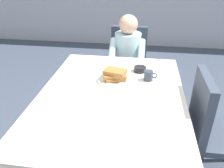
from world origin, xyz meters
TOP-DOWN VIEW (x-y plane):
  - ground_plane at (0.00, 0.00)m, footprint 14.00×14.00m
  - dining_table_main at (0.00, 0.00)m, footprint 1.12×1.52m
  - chair_diner at (0.04, 1.17)m, footprint 0.44×0.45m
  - diner_person at (0.04, 1.01)m, footprint 0.40×0.43m
  - chair_right_side at (0.77, 0.00)m, footprint 0.45×0.44m
  - plate_breakfast at (-0.01, 0.21)m, footprint 0.28×0.28m
  - breakfast_stack at (0.00, 0.21)m, footprint 0.21×0.17m
  - cup_coffee at (0.28, 0.27)m, footprint 0.11×0.08m
  - bowl_butter at (0.20, 0.43)m, footprint 0.11×0.11m
  - fork_left_of_plate at (-0.20, 0.19)m, footprint 0.03×0.18m
  - knife_right_of_plate at (0.18, 0.19)m, footprint 0.03×0.20m
  - spoon_near_edge at (0.02, -0.08)m, footprint 0.15×0.04m
  - napkin_folded at (-0.29, 0.07)m, footprint 0.19×0.15m

SIDE VIEW (x-z plane):
  - ground_plane at x=0.00m, z-range 0.00..0.00m
  - chair_diner at x=0.04m, z-range 0.06..0.99m
  - chair_right_side at x=0.77m, z-range 0.06..0.99m
  - dining_table_main at x=0.00m, z-range 0.28..1.02m
  - diner_person at x=0.04m, z-range 0.11..1.23m
  - fork_left_of_plate at x=-0.20m, z-range 0.74..0.74m
  - knife_right_of_plate at x=0.18m, z-range 0.74..0.74m
  - spoon_near_edge at x=0.02m, z-range 0.74..0.74m
  - napkin_folded at x=-0.29m, z-range 0.74..0.75m
  - plate_breakfast at x=-0.01m, z-range 0.74..0.76m
  - bowl_butter at x=0.20m, z-range 0.74..0.78m
  - cup_coffee at x=0.28m, z-range 0.74..0.83m
  - breakfast_stack at x=0.00m, z-range 0.76..0.84m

